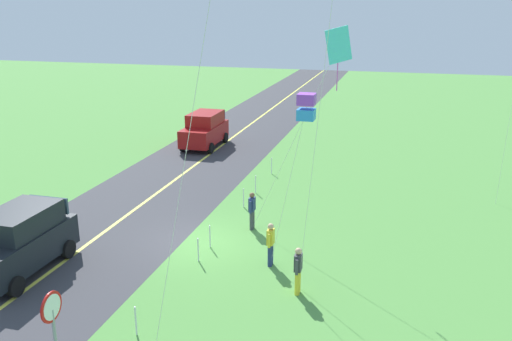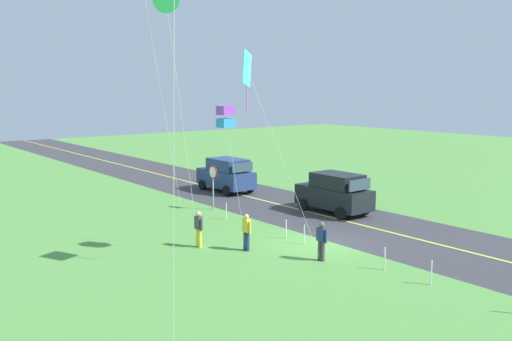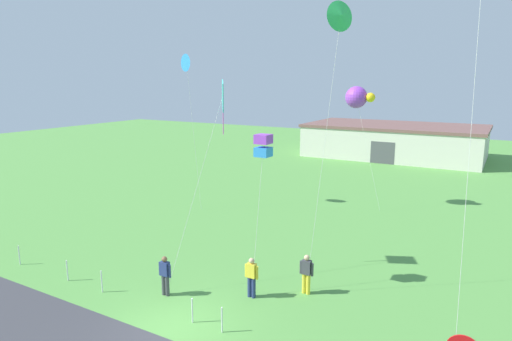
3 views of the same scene
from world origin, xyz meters
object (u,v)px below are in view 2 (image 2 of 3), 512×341
object	(u,v)px
kite_red_low	(226,117)
person_adult_near	(246,231)
person_adult_companion	(321,240)
kite_yellow_high	(166,1)
car_parked_east_near	(226,174)
car_suv_foreground	(335,193)
kite_blue_mid	(248,73)
person_child_watcher	(199,228)
stop_sign	(213,179)

from	to	relation	value
kite_red_low	person_adult_near	bearing A→B (deg)	-83.52
person_adult_companion	kite_yellow_high	world-z (taller)	kite_yellow_high
person_adult_companion	car_parked_east_near	bearing A→B (deg)	142.71
car_suv_foreground	person_adult_companion	xyz separation A→B (m)	(-5.74, 6.74, -0.29)
kite_blue_mid	kite_yellow_high	bearing A→B (deg)	6.34
kite_yellow_high	car_suv_foreground	bearing A→B (deg)	-87.91
kite_red_low	kite_yellow_high	bearing A→B (deg)	25.08
person_child_watcher	kite_blue_mid	size ratio (longest dim) A/B	0.19
person_adult_near	kite_blue_mid	size ratio (longest dim) A/B	0.19
stop_sign	person_adult_near	xyz separation A→B (m)	(-7.61, 3.40, -0.94)
car_suv_foreground	person_child_watcher	world-z (taller)	car_suv_foreground
person_child_watcher	kite_red_low	world-z (taller)	kite_red_low
car_parked_east_near	person_child_watcher	distance (m)	13.31
stop_sign	kite_red_low	bearing A→B (deg)	149.72
car_parked_east_near	kite_yellow_high	xyz separation A→B (m)	(-9.46, 9.59, 9.29)
person_adult_near	person_adult_companion	distance (m)	3.35
car_parked_east_near	person_adult_companion	size ratio (longest dim) A/B	2.75
car_suv_foreground	kite_yellow_high	distance (m)	14.07
person_adult_companion	kite_red_low	distance (m)	6.25
car_suv_foreground	person_child_watcher	bearing A→B (deg)	96.28
car_suv_foreground	kite_yellow_high	size ratio (longest dim) A/B	0.40
car_parked_east_near	stop_sign	world-z (taller)	stop_sign
car_suv_foreground	kite_red_low	world-z (taller)	kite_red_low
car_parked_east_near	person_adult_companion	xyz separation A→B (m)	(-14.82, 5.77, -0.29)
car_suv_foreground	kite_yellow_high	bearing A→B (deg)	92.09
person_adult_companion	kite_yellow_high	bearing A→B (deg)	-160.48
person_adult_near	stop_sign	bearing A→B (deg)	-122.03
person_adult_companion	kite_blue_mid	size ratio (longest dim) A/B	0.19
car_parked_east_near	kite_blue_mid	xyz separation A→B (m)	(-14.27, 9.06, 6.29)
person_child_watcher	kite_yellow_high	bearing A→B (deg)	-114.22
person_adult_near	kite_blue_mid	bearing A→B (deg)	46.13
stop_sign	car_suv_foreground	bearing A→B (deg)	-134.94
stop_sign	person_adult_near	world-z (taller)	stop_sign
kite_red_low	kite_blue_mid	bearing A→B (deg)	164.60
stop_sign	kite_red_low	world-z (taller)	kite_red_low
car_suv_foreground	car_parked_east_near	size ratio (longest dim) A/B	1.00
car_suv_foreground	kite_blue_mid	distance (m)	12.92
car_suv_foreground	person_adult_companion	world-z (taller)	car_suv_foreground
stop_sign	person_child_watcher	xyz separation A→B (m)	(-5.91, 4.72, -0.94)
stop_sign	kite_yellow_high	xyz separation A→B (m)	(-5.24, 5.69, 8.64)
kite_blue_mid	person_child_watcher	bearing A→B (deg)	-5.98
stop_sign	person_child_watcher	world-z (taller)	stop_sign
person_adult_near	person_child_watcher	distance (m)	2.16
person_adult_companion	stop_sign	bearing A→B (deg)	153.98
car_parked_east_near	stop_sign	bearing A→B (deg)	137.26
car_suv_foreground	person_adult_near	xyz separation A→B (m)	(-2.76, 8.26, -0.29)
person_adult_companion	kite_blue_mid	distance (m)	7.38
car_parked_east_near	kite_yellow_high	size ratio (longest dim) A/B	0.40
kite_red_low	car_suv_foreground	bearing A→B (deg)	-72.93
car_suv_foreground	person_child_watcher	xyz separation A→B (m)	(-1.06, 9.59, -0.29)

